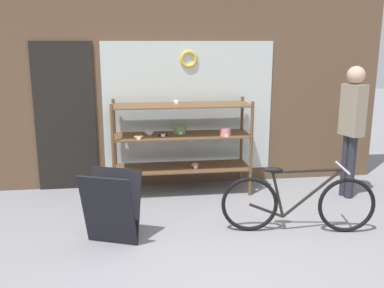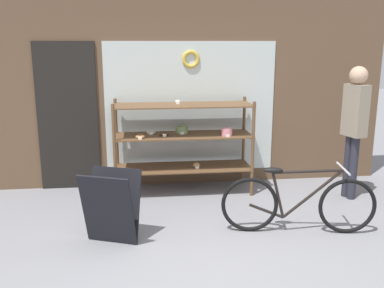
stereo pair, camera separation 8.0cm
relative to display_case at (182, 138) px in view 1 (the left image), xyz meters
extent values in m
plane|color=gray|center=(-0.05, -2.18, -0.79)|extent=(30.00, 30.00, 0.00)
cube|color=brown|center=(-0.05, 0.43, 0.97)|extent=(6.21, 0.08, 3.53)
cube|color=silver|center=(0.15, 0.38, 0.36)|extent=(2.47, 0.02, 1.90)
cube|color=black|center=(-1.61, 0.38, 0.26)|extent=(0.84, 0.03, 2.10)
torus|color=gold|center=(0.15, 0.37, 1.06)|extent=(0.26, 0.06, 0.26)
cylinder|color=brown|center=(-0.93, -0.27, -0.14)|extent=(0.04, 0.04, 1.32)
cylinder|color=brown|center=(0.92, -0.27, -0.14)|extent=(0.04, 0.04, 1.32)
cylinder|color=brown|center=(-0.93, 0.27, -0.14)|extent=(0.04, 0.04, 1.32)
cylinder|color=brown|center=(0.92, 0.27, -0.14)|extent=(0.04, 0.04, 1.32)
cube|color=brown|center=(0.00, 0.00, -0.43)|extent=(1.90, 0.58, 0.02)
cube|color=brown|center=(0.00, 0.00, 0.03)|extent=(1.90, 0.58, 0.02)
cube|color=brown|center=(0.00, 0.00, 0.45)|extent=(1.90, 0.58, 0.02)
torus|color=#4C2D1E|center=(-0.27, -0.02, 0.06)|extent=(0.14, 0.14, 0.04)
cube|color=white|center=(-0.27, -0.09, 0.06)|extent=(0.05, 0.00, 0.04)
cylinder|color=pink|center=(0.58, -0.14, 0.09)|extent=(0.15, 0.15, 0.11)
cube|color=white|center=(0.58, -0.22, 0.06)|extent=(0.05, 0.00, 0.04)
torus|color=#B27A42|center=(-0.60, -0.16, 0.06)|extent=(0.13, 0.13, 0.04)
cube|color=white|center=(-0.60, -0.23, 0.06)|extent=(0.05, 0.00, 0.04)
ellipsoid|color=#AD7F4C|center=(0.18, -0.06, -0.39)|extent=(0.10, 0.09, 0.07)
cube|color=white|center=(0.18, -0.12, -0.41)|extent=(0.05, 0.00, 0.04)
cylinder|color=#7A995B|center=(-0.01, 0.12, 0.09)|extent=(0.18, 0.18, 0.10)
cube|color=white|center=(-0.01, 0.02, 0.06)|extent=(0.05, 0.00, 0.04)
ellipsoid|color=beige|center=(-0.07, 0.08, 0.49)|extent=(0.08, 0.06, 0.05)
cube|color=white|center=(-0.07, 0.04, 0.48)|extent=(0.05, 0.00, 0.04)
ellipsoid|color=brown|center=(-0.79, -0.14, -0.39)|extent=(0.08, 0.07, 0.06)
cube|color=white|center=(-0.79, -0.19, -0.41)|extent=(0.05, 0.00, 0.04)
torus|color=beige|center=(-0.44, 0.11, 0.06)|extent=(0.13, 0.13, 0.04)
cube|color=white|center=(-0.44, 0.04, 0.06)|extent=(0.05, 0.00, 0.04)
torus|color=black|center=(0.60, -1.40, -0.48)|extent=(0.63, 0.15, 0.63)
torus|color=black|center=(1.66, -1.57, -0.48)|extent=(0.63, 0.15, 0.63)
cylinder|color=black|center=(1.28, -1.51, -0.34)|extent=(0.64, 0.14, 0.58)
cylinder|color=black|center=(1.21, -1.50, -0.08)|extent=(0.75, 0.16, 0.07)
cylinder|color=black|center=(0.91, -1.45, -0.36)|extent=(0.17, 0.06, 0.53)
cylinder|color=black|center=(0.79, -1.43, -0.55)|extent=(0.39, 0.10, 0.17)
ellipsoid|color=black|center=(0.84, -1.44, -0.07)|extent=(0.23, 0.12, 0.06)
cylinder|color=#B2B2B7|center=(1.58, -1.56, -0.04)|extent=(0.10, 0.46, 0.02)
cube|color=black|center=(-0.94, -1.57, -0.40)|extent=(0.59, 0.39, 0.77)
cube|color=black|center=(-0.88, -1.41, -0.40)|extent=(0.59, 0.39, 0.77)
cylinder|color=#282833|center=(2.24, -0.55, -0.36)|extent=(0.11, 0.11, 0.87)
cylinder|color=#282833|center=(2.22, -0.44, -0.36)|extent=(0.11, 0.11, 0.87)
cube|color=gray|center=(2.23, -0.49, 0.41)|extent=(0.25, 0.35, 0.69)
sphere|color=tan|center=(2.23, -0.49, 0.87)|extent=(0.23, 0.23, 0.23)
camera|label=1|loc=(-0.65, -5.76, 1.28)|focal=40.00mm
camera|label=2|loc=(-0.57, -5.77, 1.28)|focal=40.00mm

